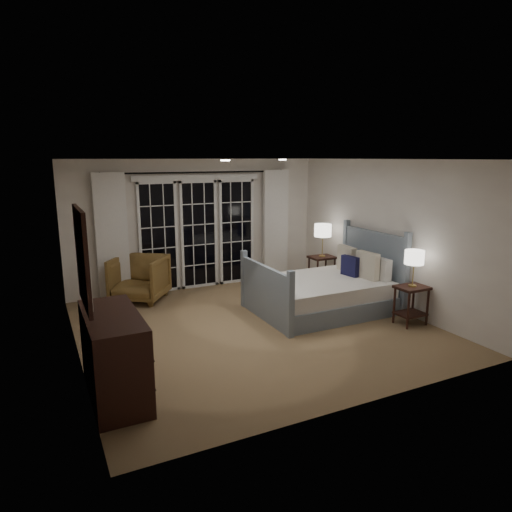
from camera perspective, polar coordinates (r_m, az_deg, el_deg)
name	(u,v)px	position (r m, az deg, el deg)	size (l,w,h in m)	color
floor	(254,327)	(7.03, -0.24, -8.84)	(5.00, 5.00, 0.00)	#907A4D
ceiling	(254,159)	(6.56, -0.26, 11.99)	(5.00, 5.00, 0.00)	silver
wall_left	(71,263)	(6.05, -22.08, -0.87)	(0.02, 5.00, 2.50)	silver
wall_right	(386,234)	(8.08, 15.94, 2.66)	(0.02, 5.00, 2.50)	silver
wall_back	(198,224)	(8.97, -7.25, 3.95)	(5.00, 0.02, 2.50)	silver
wall_front	(365,290)	(4.63, 13.42, -4.15)	(5.00, 0.02, 2.50)	silver
french_doors	(199,233)	(8.95, -7.14, 2.91)	(2.50, 0.04, 2.20)	black
curtain_rod	(198,172)	(8.79, -7.22, 10.34)	(0.03, 0.03, 3.50)	black
curtain_left	(112,237)	(8.48, -17.57, 2.32)	(0.55, 0.10, 2.25)	silver
curtain_right	(275,225)	(9.53, 2.44, 3.92)	(0.55, 0.10, 2.25)	silver
downlight_a	(283,160)	(7.46, 3.34, 11.93)	(0.12, 0.12, 0.01)	white
downlight_b	(225,160)	(5.95, -3.86, 11.84)	(0.12, 0.12, 0.01)	white
bed	(325,291)	(7.76, 8.61, -4.39)	(2.19, 1.57, 1.28)	slate
nightstand_left	(411,299)	(7.41, 18.83, -5.15)	(0.46, 0.37, 0.60)	#331811
nightstand_right	(322,267)	(9.10, 8.22, -1.35)	(0.48, 0.38, 0.62)	#331811
lamp_left	(414,258)	(7.25, 19.19, -0.21)	(0.29, 0.29, 0.56)	tan
lamp_right	(323,231)	(8.96, 8.36, 3.16)	(0.33, 0.33, 0.64)	tan
armchair	(140,278)	(8.43, -14.36, -2.73)	(0.87, 0.89, 0.81)	brown
dresser	(114,355)	(5.19, -17.30, -11.79)	(0.56, 1.31, 0.93)	#331811
mirror	(82,258)	(4.84, -20.87, -0.25)	(0.05, 0.85, 1.00)	#331811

